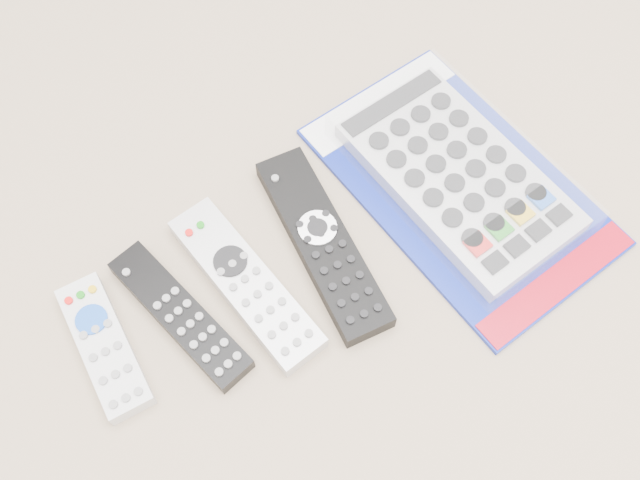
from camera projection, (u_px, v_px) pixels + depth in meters
remote_small_grey at (104, 346)px, 0.75m from camera, size 0.07×0.17×0.02m
remote_slim_black at (181, 315)px, 0.77m from camera, size 0.07×0.20×0.02m
remote_silver_dvd at (246, 284)px, 0.78m from camera, size 0.06×0.22×0.03m
remote_large_black at (323, 243)px, 0.80m from camera, size 0.11×0.25×0.03m
jumbo_remote_packaged at (459, 175)px, 0.84m from camera, size 0.22×0.36×0.05m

